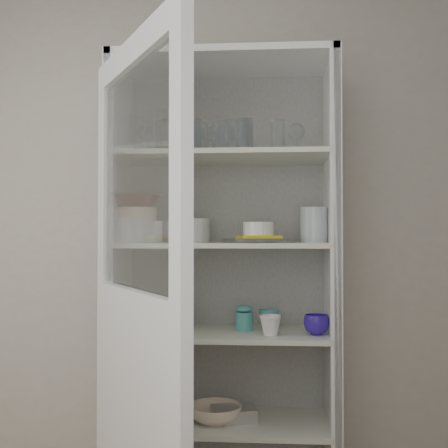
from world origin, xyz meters
The scene contains 36 objects.
wall_back centered at (0.00, 1.50, 1.30)m, with size 3.60×0.02×2.60m, color #B6A895.
pantry_cabinet centered at (0.20, 1.34, 0.94)m, with size 1.00×0.45×2.10m.
cupboard_door centered at (-0.07, 0.67, 0.87)m, with size 0.50×0.79×2.00m.
tumbler_0 centered at (-0.04, 1.16, 1.73)m, with size 0.07×0.07×0.14m, color silver.
tumbler_1 centered at (0.08, 1.15, 1.73)m, with size 0.07×0.07×0.14m, color silver.
tumbler_2 centered at (0.19, 1.14, 1.73)m, with size 0.06×0.06×0.13m, color silver.
tumbler_3 centered at (0.29, 1.11, 1.72)m, with size 0.06×0.06×0.12m, color silver.
tumbler_4 centered at (0.30, 1.11, 1.73)m, with size 0.07×0.07×0.13m, color silver.
tumbler_5 centered at (0.30, 1.15, 1.73)m, with size 0.07×0.07×0.14m, color silver.
tumbler_6 centered at (0.44, 1.15, 1.73)m, with size 0.07×0.07×0.13m, color silver.
tumbler_7 centered at (-0.07, 1.25, 1.74)m, with size 0.08×0.08×0.16m, color silver.
tumbler_8 centered at (-0.13, 1.27, 1.74)m, with size 0.08×0.08×0.16m, color silver.
tumbler_9 centered at (0.09, 1.24, 1.73)m, with size 0.07×0.07×0.14m, color silver.
tumbler_10 centered at (0.18, 1.29, 1.73)m, with size 0.07×0.07×0.14m, color silver.
tumbler_11 centered at (0.24, 1.24, 1.74)m, with size 0.08×0.08×0.15m, color silver.
goblet_0 centered at (-0.18, 1.35, 1.75)m, with size 0.08×0.08×0.17m, color silver, non-canonical shape.
goblet_1 centered at (0.12, 1.35, 1.74)m, with size 0.07×0.07×0.16m, color silver, non-canonical shape.
goblet_2 centered at (0.26, 1.37, 1.74)m, with size 0.07×0.07×0.16m, color silver, non-canonical shape.
goblet_3 centered at (0.54, 1.40, 1.75)m, with size 0.08×0.08×0.18m, color silver, non-canonical shape.
plate_stack_front centered at (-0.21, 1.25, 1.31)m, with size 0.25×0.25×0.10m, color white.
plate_stack_back centered at (0.02, 1.38, 1.32)m, with size 0.20×0.20×0.11m, color white.
cream_bowl centered at (-0.21, 1.25, 1.39)m, with size 0.20×0.20×0.06m, color #F8DEC1.
terracotta_bowl centered at (-0.21, 1.25, 1.45)m, with size 0.24×0.24×0.06m, color #532113.
glass_platter centered at (0.36, 1.25, 1.27)m, with size 0.34×0.34×0.02m, color silver.
yellow_trivet centered at (0.36, 1.25, 1.29)m, with size 0.18×0.18×0.01m, color yellow.
white_ramekin centered at (0.36, 1.25, 1.32)m, with size 0.14×0.14×0.06m, color white.
grey_bowl_stack centered at (0.61, 1.29, 1.34)m, with size 0.13×0.13×0.16m, color #B3BEBC.
mug_blue centered at (0.61, 1.19, 0.90)m, with size 0.11×0.11×0.09m, color #251D97.
mug_teal centered at (0.40, 1.33, 0.91)m, with size 0.10×0.10×0.09m, color #177870.
mug_white centered at (0.41, 1.16, 0.91)m, with size 0.10×0.10×0.09m, color white.
teal_jar centered at (0.29, 1.29, 0.91)m, with size 0.08×0.08×0.10m.
measuring_cups centered at (-0.11, 1.20, 0.88)m, with size 0.09×0.09×0.04m, color #BDBDBD.
white_canister centered at (-0.02, 1.30, 0.93)m, with size 0.11×0.11×0.13m, color white.
cream_dish centered at (0.16, 1.23, 0.50)m, with size 0.24×0.24×0.07m, color #F8DEC1.
tin_box centered at (0.24, 1.26, 0.49)m, with size 0.20×0.14×0.06m, color #B3B3B3.
tumbler_12 centered at (0.06, 1.22, 1.73)m, with size 0.07×0.07×0.14m, color silver.
Camera 1 is at (0.38, -1.28, 1.29)m, focal length 45.00 mm.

